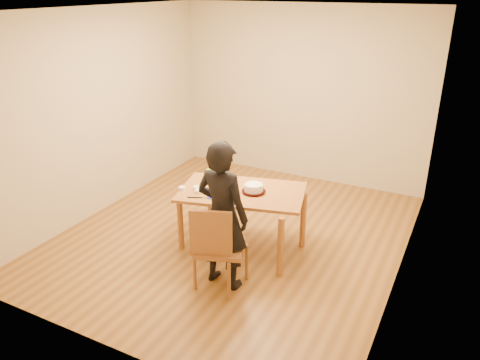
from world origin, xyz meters
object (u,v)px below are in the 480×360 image
at_px(cake_plate, 254,191).
at_px(person, 222,216).
at_px(dining_chair, 221,247).
at_px(cake, 254,188).
at_px(dining_table, 242,192).

distance_m(cake_plate, person, 0.75).
relative_size(dining_chair, person, 0.29).
bearing_deg(cake, dining_table, -170.52).
bearing_deg(cake, dining_chair, -89.15).
bearing_deg(person, dining_table, -73.45).
bearing_deg(dining_chair, person, 69.78).
bearing_deg(dining_table, cake_plate, -4.71).
distance_m(dining_table, person, 0.75).
xyz_separation_m(dining_chair, person, (0.00, 0.04, 0.34)).
bearing_deg(dining_table, dining_chair, -93.24).
relative_size(cake_plate, cake, 1.28).
xyz_separation_m(dining_table, person, (0.15, -0.73, 0.06)).
height_order(dining_chair, person, person).
bearing_deg(dining_table, cake, -4.71).
distance_m(dining_table, dining_chair, 0.84).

